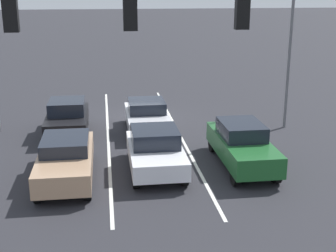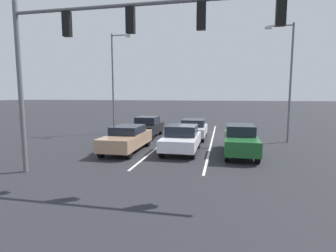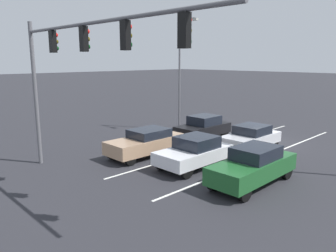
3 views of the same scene
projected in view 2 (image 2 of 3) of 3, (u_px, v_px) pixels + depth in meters
name	position (u px, v px, depth m)	size (l,w,h in m)	color
ground_plane	(194.00, 134.00, 22.24)	(240.00, 240.00, 0.00)	#28282D
lane_stripe_left_divider	(212.00, 140.00, 19.30)	(0.12, 17.36, 0.01)	silver
lane_stripe_center_divider	(168.00, 139.00, 19.97)	(0.12, 17.36, 0.01)	silver
car_darkgreen_leftlane_front	(240.00, 140.00, 14.62)	(1.72, 4.67, 1.67)	#1E5928
car_tan_rightlane_front	(127.00, 138.00, 15.52)	(1.84, 4.61, 1.50)	tan
car_white_midlane_front	(181.00, 139.00, 15.24)	(1.93, 4.05, 1.57)	silver
car_black_rightlane_second	(147.00, 127.00, 20.75)	(1.81, 4.03, 1.60)	black
car_silver_midlane_second	(193.00, 129.00, 20.05)	(1.90, 4.05, 1.46)	silver
traffic_signal_gantry	(112.00, 40.00, 9.96)	(12.19, 0.37, 7.13)	slate
street_lamp_right_shoulder	(115.00, 78.00, 21.96)	(1.74, 0.24, 8.33)	slate
street_lamp_left_shoulder	(288.00, 75.00, 17.94)	(1.90, 0.24, 8.14)	slate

